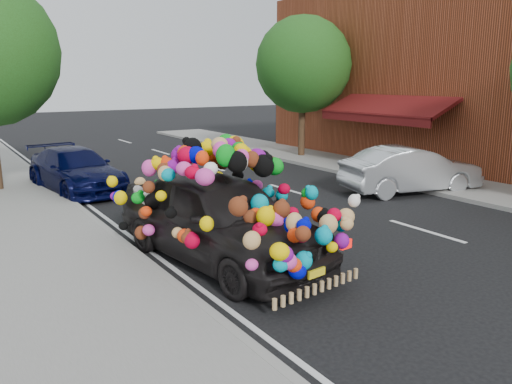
# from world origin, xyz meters

# --- Properties ---
(ground) EXTENTS (100.00, 100.00, 0.00)m
(ground) POSITION_xyz_m (0.00, 0.00, 0.00)
(ground) COLOR black
(ground) RESTS_ON ground
(sidewalk) EXTENTS (4.00, 60.00, 0.12)m
(sidewalk) POSITION_xyz_m (-4.30, 0.00, 0.06)
(sidewalk) COLOR gray
(sidewalk) RESTS_ON ground
(kerb) EXTENTS (0.15, 60.00, 0.13)m
(kerb) POSITION_xyz_m (-2.35, 0.00, 0.07)
(kerb) COLOR gray
(kerb) RESTS_ON ground
(footpath_far) EXTENTS (3.00, 40.00, 0.12)m
(footpath_far) POSITION_xyz_m (8.20, 3.00, 0.06)
(footpath_far) COLOR gray
(footpath_far) RESTS_ON ground
(lane_markings) EXTENTS (6.00, 50.00, 0.01)m
(lane_markings) POSITION_xyz_m (3.60, 0.00, 0.01)
(lane_markings) COLOR silver
(lane_markings) RESTS_ON ground
(tree_far_b) EXTENTS (4.00, 4.00, 5.90)m
(tree_far_b) POSITION_xyz_m (8.00, 10.00, 3.89)
(tree_far_b) COLOR #332114
(tree_far_b) RESTS_ON ground
(plush_art_car) EXTENTS (2.87, 5.23, 2.28)m
(plush_art_car) POSITION_xyz_m (-1.09, 0.92, 1.18)
(plush_art_car) COLOR black
(plush_art_car) RESTS_ON ground
(navy_sedan) EXTENTS (2.34, 4.59, 1.27)m
(navy_sedan) POSITION_xyz_m (-1.78, 8.51, 0.64)
(navy_sedan) COLOR black
(navy_sedan) RESTS_ON ground
(silver_hatchback) EXTENTS (4.36, 2.44, 1.36)m
(silver_hatchback) POSITION_xyz_m (6.42, 2.82, 0.68)
(silver_hatchback) COLOR #B5B9BD
(silver_hatchback) RESTS_ON ground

